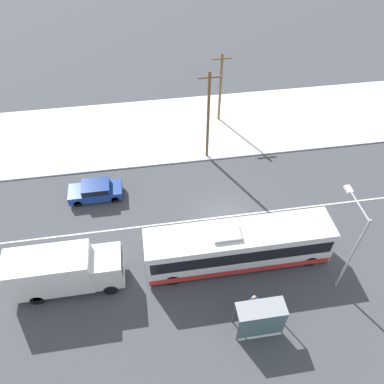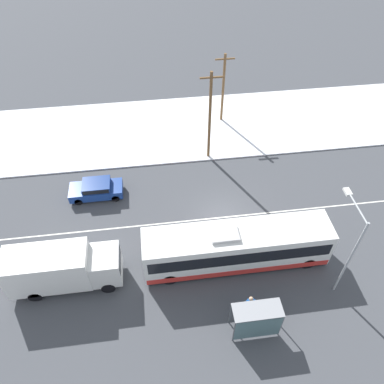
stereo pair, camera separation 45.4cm
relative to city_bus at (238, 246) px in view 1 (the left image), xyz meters
name	(u,v)px [view 1 (the left image)]	position (x,y,z in m)	size (l,w,h in m)	color
ground_plane	(224,217)	(-0.02, 4.03, -1.66)	(120.00, 120.00, 0.00)	#424449
snow_lot	(198,126)	(-0.02, 16.01, -1.60)	(80.00, 10.45, 0.12)	white
lane_marking_center	(224,217)	(-0.02, 4.03, -1.66)	(60.00, 0.12, 0.00)	silver
city_bus	(238,246)	(0.00, 0.00, 0.00)	(12.48, 2.57, 3.40)	white
box_truck	(63,270)	(-11.46, -0.22, 0.12)	(7.14, 2.30, 3.24)	silver
sedan_car	(96,190)	(-9.79, 7.69, -0.88)	(4.22, 1.80, 1.42)	navy
pedestrian_at_stop	(253,302)	(0.08, -3.78, -0.64)	(0.60, 0.27, 1.67)	#23232D
bus_shelter	(261,319)	(0.09, -5.21, 0.02)	(2.87, 1.20, 2.40)	gray
streetlamp	(351,239)	(6.03, -2.41, 2.76)	(0.36, 2.90, 6.87)	#9EA3A8
utility_pole_roadside	(208,116)	(-0.04, 11.32, 2.72)	(1.80, 0.24, 8.38)	brown
utility_pole_snowlot	(220,87)	(2.17, 16.78, 2.04)	(1.80, 0.24, 7.04)	brown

